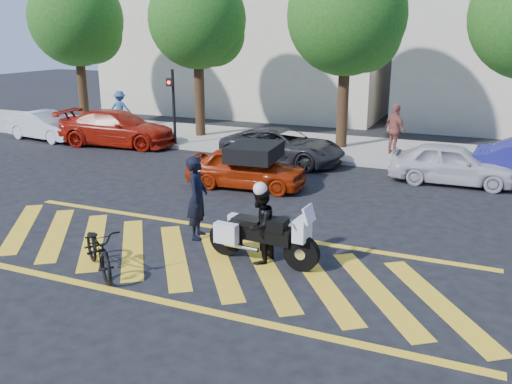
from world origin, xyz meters
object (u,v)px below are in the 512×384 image
at_px(parked_mid_right, 452,164).
at_px(officer_moto, 260,226).
at_px(police_motorcycle, 261,235).
at_px(parked_left, 118,128).
at_px(officer_bike, 197,198).
at_px(bicycle, 98,249).
at_px(red_convertible, 246,168).
at_px(parked_far_left, 46,126).
at_px(parked_mid_left, 283,146).

bearing_deg(parked_mid_right, officer_moto, 156.60).
relative_size(police_motorcycle, parked_left, 0.50).
relative_size(parked_left, parked_mid_right, 1.32).
xyz_separation_m(officer_bike, bicycle, (-0.91, -2.47, -0.48)).
bearing_deg(officer_moto, red_convertible, -148.61).
relative_size(officer_bike, police_motorcycle, 0.78).
relative_size(bicycle, officer_moto, 1.17).
bearing_deg(parked_left, officer_bike, -140.90).
xyz_separation_m(officer_bike, red_convertible, (-0.68, 4.33, -0.35)).
xyz_separation_m(police_motorcycle, parked_left, (-10.20, 8.78, 0.13)).
bearing_deg(officer_moto, bicycle, -53.62).
bearing_deg(officer_moto, police_motorcycle, 105.13).
height_order(bicycle, parked_left, parked_left).
height_order(officer_bike, red_convertible, officer_bike).
xyz_separation_m(police_motorcycle, parked_far_left, (-13.94, 8.57, 0.02)).
relative_size(officer_moto, parked_mid_left, 0.35).
bearing_deg(parked_mid_left, police_motorcycle, -157.51).
height_order(officer_bike, bicycle, officer_bike).
xyz_separation_m(officer_bike, parked_far_left, (-12.04, 7.84, -0.35)).
distance_m(bicycle, parked_far_left, 15.17).
height_order(police_motorcycle, parked_mid_right, parked_mid_right).
distance_m(officer_bike, officer_moto, 2.03).
relative_size(bicycle, parked_left, 0.37).
distance_m(officer_bike, red_convertible, 4.40).
bearing_deg(parked_far_left, red_convertible, -99.38).
xyz_separation_m(parked_mid_left, parked_mid_right, (5.91, -0.53, 0.02)).
distance_m(officer_bike, parked_left, 11.57).
distance_m(bicycle, parked_mid_left, 10.28).
distance_m(bicycle, red_convertible, 6.80).
distance_m(police_motorcycle, parked_left, 13.46).
distance_m(officer_bike, parked_mid_left, 7.85).
bearing_deg(parked_mid_left, red_convertible, -173.41).
height_order(bicycle, parked_mid_left, parked_mid_left).
distance_m(officer_bike, bicycle, 2.67).
distance_m(red_convertible, parked_mid_right, 6.52).
relative_size(officer_bike, bicycle, 1.04).
height_order(police_motorcycle, parked_mid_left, parked_mid_left).
bearing_deg(bicycle, officer_moto, -20.01).
height_order(bicycle, officer_moto, officer_moto).
height_order(police_motorcycle, parked_far_left, parked_far_left).
relative_size(red_convertible, parked_mid_right, 0.97).
xyz_separation_m(police_motorcycle, parked_mid_right, (3.24, 8.01, 0.05)).
relative_size(officer_moto, parked_mid_right, 0.42).
distance_m(parked_left, parked_mid_right, 13.46).
bearing_deg(officer_bike, parked_mid_left, -10.35).
bearing_deg(parked_left, police_motorcycle, -137.49).
distance_m(parked_far_left, parked_mid_left, 11.26).
bearing_deg(police_motorcycle, parked_left, 143.78).
bearing_deg(officer_bike, parked_left, 29.86).
height_order(police_motorcycle, red_convertible, red_convertible).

